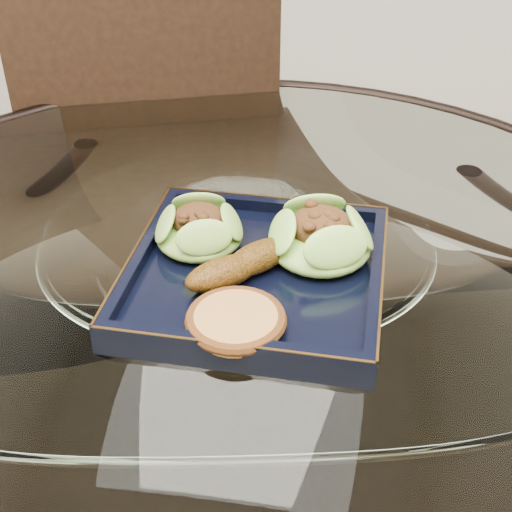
# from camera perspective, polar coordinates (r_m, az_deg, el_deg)

# --- Properties ---
(dining_table) EXTENTS (1.13, 1.13, 0.77)m
(dining_table) POSITION_cam_1_polar(r_m,az_deg,el_deg) (0.91, -1.30, -9.22)
(dining_table) COLOR white
(dining_table) RESTS_ON ground
(dining_chair) EXTENTS (0.60, 0.60, 1.08)m
(dining_chair) POSITION_cam_1_polar(r_m,az_deg,el_deg) (1.21, -7.61, 3.33)
(dining_chair) COLOR black
(dining_chair) RESTS_ON ground
(navy_plate) EXTENTS (0.28, 0.28, 0.02)m
(navy_plate) POSITION_cam_1_polar(r_m,az_deg,el_deg) (0.77, 0.00, -1.82)
(navy_plate) COLOR black
(navy_plate) RESTS_ON dining_table
(lettuce_wrap_left) EXTENTS (0.11, 0.11, 0.03)m
(lettuce_wrap_left) POSITION_cam_1_polar(r_m,az_deg,el_deg) (0.80, -4.58, 1.96)
(lettuce_wrap_left) COLOR #54942B
(lettuce_wrap_left) RESTS_ON navy_plate
(lettuce_wrap_right) EXTENTS (0.12, 0.12, 0.04)m
(lettuce_wrap_right) POSITION_cam_1_polar(r_m,az_deg,el_deg) (0.78, 5.17, 1.29)
(lettuce_wrap_right) COLOR #5FA730
(lettuce_wrap_right) RESTS_ON navy_plate
(roasted_plantain) EXTENTS (0.14, 0.15, 0.03)m
(roasted_plantain) POSITION_cam_1_polar(r_m,az_deg,el_deg) (0.76, 0.19, -0.08)
(roasted_plantain) COLOR #663E0A
(roasted_plantain) RESTS_ON navy_plate
(crumb_patty) EXTENTS (0.11, 0.11, 0.02)m
(crumb_patty) POSITION_cam_1_polar(r_m,az_deg,el_deg) (0.69, -1.62, -5.26)
(crumb_patty) COLOR #C38A41
(crumb_patty) RESTS_ON navy_plate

